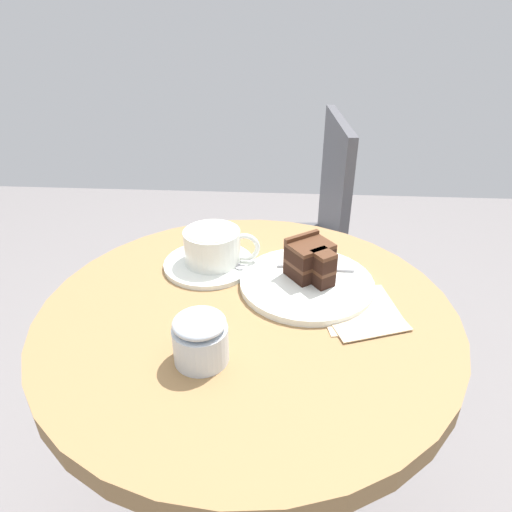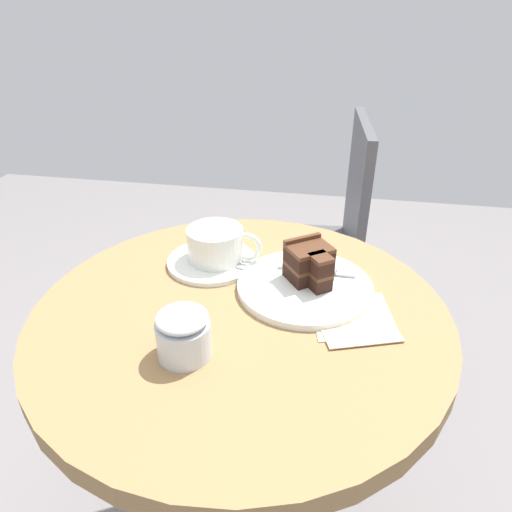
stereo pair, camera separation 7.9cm
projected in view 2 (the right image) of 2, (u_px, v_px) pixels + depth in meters
name	position (u px, v px, depth m)	size (l,w,h in m)	color
cafe_table	(242.00, 365.00, 0.79)	(0.66, 0.66, 0.69)	olive
saucer	(212.00, 261.00, 0.84)	(0.16, 0.16, 0.01)	silver
coffee_cup	(216.00, 243.00, 0.83)	(0.14, 0.10, 0.06)	silver
teaspoon	(236.00, 259.00, 0.83)	(0.06, 0.09, 0.00)	#B7B7BC
cake_plate	(304.00, 286.00, 0.77)	(0.23, 0.23, 0.01)	silver
cake_slice	(310.00, 264.00, 0.76)	(0.09, 0.09, 0.07)	black
fork	(326.00, 271.00, 0.79)	(0.13, 0.02, 0.00)	#B7B7BC
napkin	(353.00, 318.00, 0.70)	(0.15, 0.16, 0.00)	beige
cafe_chair	(319.00, 236.00, 1.34)	(0.41, 0.41, 0.84)	#4C4C51
sugar_pot	(183.00, 333.00, 0.61)	(0.07, 0.07, 0.07)	silver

